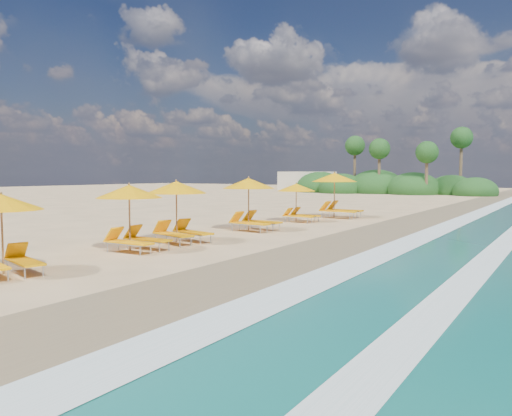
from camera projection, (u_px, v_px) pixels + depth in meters
ground at (256, 238)px, 19.76m from camera, size 160.00×160.00×0.00m
wet_sand at (351, 246)px, 17.60m from camera, size 4.00×160.00×0.01m
surf_foam at (430, 252)px, 16.15m from camera, size 4.00×160.00×0.01m
station_0 at (4, 229)px, 12.51m from camera, size 2.61×2.53×2.11m
station_1 at (133, 213)px, 16.42m from camera, size 2.46×2.27×2.25m
station_2 at (179, 207)px, 18.41m from camera, size 2.86×2.76×2.34m
station_3 at (252, 200)px, 22.28m from camera, size 2.73×2.56×2.42m
station_4 at (299, 200)px, 26.34m from camera, size 2.27×2.10×2.08m
station_5 at (338, 192)px, 28.73m from camera, size 2.90×2.69×2.67m
treeline at (383, 186)px, 63.26m from camera, size 25.80×8.80×9.74m
beach_building at (307, 181)px, 71.82m from camera, size 7.00×5.00×2.80m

